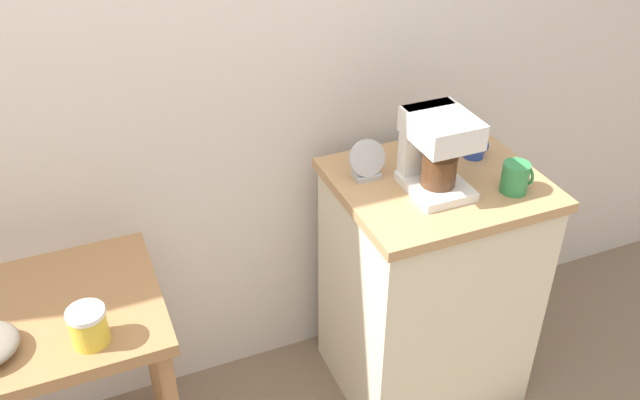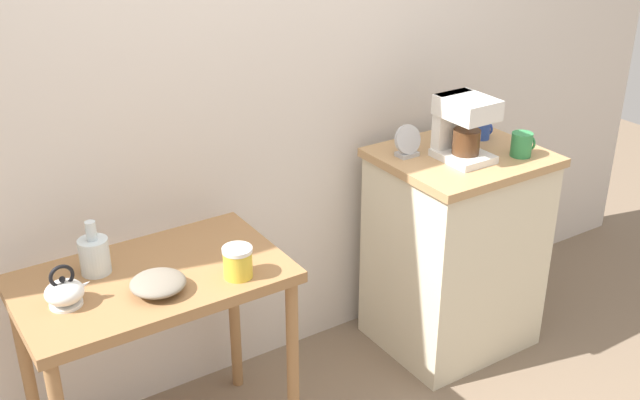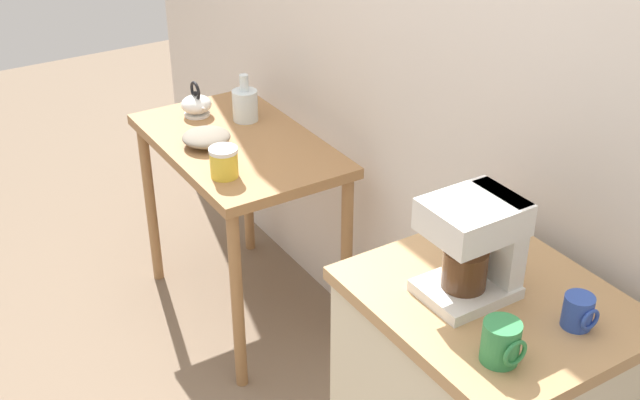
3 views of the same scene
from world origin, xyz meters
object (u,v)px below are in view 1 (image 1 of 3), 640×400
canister_enamel (89,326)px  mug_blue (475,146)px  table_clock (367,162)px  coffee_maker (436,148)px  mug_tall_green (516,177)px

canister_enamel → mug_blue: (1.32, 0.26, 0.12)m
mug_blue → table_clock: table_clock is taller
canister_enamel → table_clock: size_ratio=0.80×
canister_enamel → coffee_maker: 1.12m
table_clock → mug_blue: bearing=-2.3°
coffee_maker → mug_blue: coffee_maker is taller
coffee_maker → table_clock: (-0.17, 0.13, -0.08)m
coffee_maker → table_clock: coffee_maker is taller
canister_enamel → table_clock: table_clock is taller
table_clock → canister_enamel: bearing=-163.3°
mug_tall_green → table_clock: (-0.39, 0.25, 0.01)m
coffee_maker → mug_tall_green: (0.23, -0.12, -0.09)m
mug_blue → mug_tall_green: size_ratio=0.82×
mug_blue → mug_tall_green: 0.23m
coffee_maker → mug_blue: (0.23, 0.11, -0.10)m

